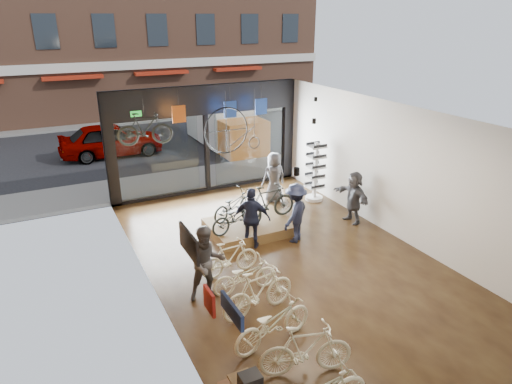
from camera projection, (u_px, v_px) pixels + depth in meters
ground_plane at (291, 264)px, 11.82m from camera, size 7.00×12.00×0.04m
ceiling at (296, 117)px, 10.44m from camera, size 7.00×12.00×0.04m
wall_left at (151, 222)px, 9.66m from camera, size 0.04×12.00×3.80m
wall_right at (403, 174)px, 12.60m from camera, size 0.04×12.00×3.80m
storefront at (206, 139)px, 16.14m from camera, size 7.00×0.26×3.80m
exit_sign at (136, 114)px, 14.62m from camera, size 0.35×0.06×0.18m
street_road at (148, 136)px, 24.33m from camera, size 30.00×18.00×0.02m
sidewalk_near at (197, 178)px, 17.80m from camera, size 30.00×2.40×0.12m
sidewalk_far at (131, 120)px, 27.65m from camera, size 30.00×2.00×0.12m
street_car at (111, 140)px, 20.57m from camera, size 4.50×1.81×1.53m
box_truck at (227, 123)px, 21.78m from camera, size 2.04×6.11×2.41m
floor_bike_1 at (306, 350)px, 8.00m from camera, size 1.76×0.95×1.02m
floor_bike_2 at (273, 323)px, 8.77m from camera, size 1.89×0.95×0.95m
floor_bike_3 at (259, 292)px, 9.64m from camera, size 1.84×0.76×1.07m
floor_bike_4 at (245, 276)px, 10.47m from camera, size 1.58×0.62×0.82m
floor_bike_5 at (230, 258)px, 11.15m from camera, size 1.53×0.50×0.91m
display_platform at (250, 227)px, 13.49m from camera, size 2.40×1.80×0.30m
display_bike_left at (237, 217)px, 12.75m from camera, size 1.74×0.84×0.88m
display_bike_mid at (268, 202)px, 13.51m from camera, size 1.76×0.50×1.05m
display_bike_right at (234, 205)px, 13.60m from camera, size 1.72×1.14×0.85m
customer_1 at (207, 263)px, 10.08m from camera, size 0.90×0.72×1.76m
customer_2 at (252, 218)px, 12.35m from camera, size 1.07×0.94×1.73m
customer_3 at (295, 213)px, 12.69m from camera, size 1.27×1.15×1.72m
customer_4 at (274, 177)px, 15.51m from camera, size 0.87×0.59×1.71m
customer_5 at (354, 197)px, 13.92m from camera, size 0.54×1.53×1.62m
sunglasses_rack at (315, 172)px, 15.54m from camera, size 0.66×0.56×2.04m
wall_merch at (221, 342)px, 7.02m from camera, size 0.40×2.40×2.60m
penny_farthing at (235, 131)px, 14.77m from camera, size 1.90×0.06×1.52m
hung_bike at (145, 129)px, 13.21m from camera, size 1.63×0.67×0.95m
jersey_left at (179, 114)px, 14.56m from camera, size 0.45×0.03×0.55m
jersey_mid at (230, 109)px, 15.30m from camera, size 0.45×0.03×0.55m
jersey_right at (261, 106)px, 15.79m from camera, size 0.45×0.03×0.55m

